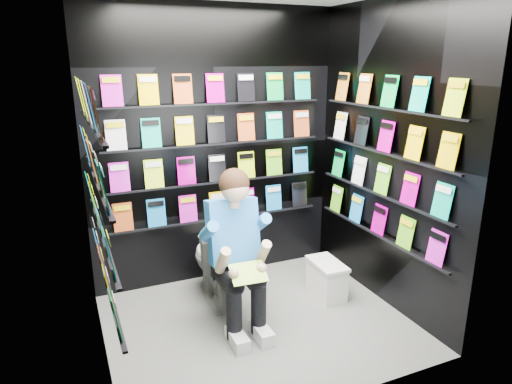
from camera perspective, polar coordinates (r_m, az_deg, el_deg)
name	(u,v)px	position (r m, az deg, el deg)	size (l,w,h in m)	color
floor	(258,324)	(3.94, 0.27, -16.12)	(2.40, 2.40, 0.00)	slate
wall_back	(216,149)	(4.34, -5.06, 5.44)	(2.40, 0.04, 2.60)	black
wall_front	(331,211)	(2.58, 9.32, -2.35)	(2.40, 0.04, 2.60)	black
wall_left	(90,189)	(3.15, -20.07, 0.32)	(0.04, 2.00, 2.60)	black
wall_right	(387,158)	(4.05, 16.07, 4.07)	(0.04, 2.00, 2.60)	black
comics_back	(217,149)	(4.31, -4.94, 5.43)	(2.10, 0.06, 1.37)	#CA5121
comics_left	(95,188)	(3.15, -19.54, 0.47)	(0.06, 1.70, 1.37)	#CA5121
comics_right	(384,158)	(4.03, 15.74, 4.11)	(0.06, 1.70, 1.37)	#CA5121
toilet	(217,261)	(4.16, -4.85, -8.55)	(0.42, 0.75, 0.73)	white
longbox	(326,280)	(4.34, 8.79, -10.82)	(0.22, 0.40, 0.30)	silver
longbox_lid	(327,264)	(4.26, 8.89, -8.84)	(0.24, 0.42, 0.03)	silver
reader	(231,232)	(3.67, -3.08, -5.05)	(0.53, 0.78, 1.43)	blue
held_comic	(248,273)	(3.45, -0.96, -10.07)	(0.27, 0.01, 0.19)	green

